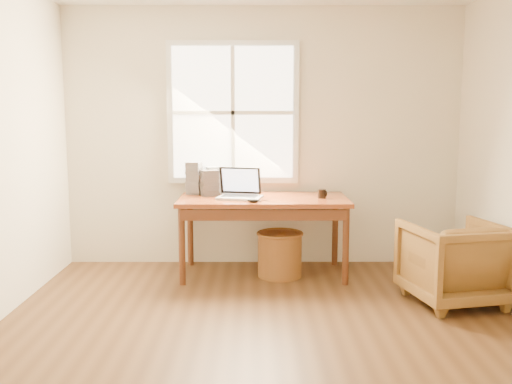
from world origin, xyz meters
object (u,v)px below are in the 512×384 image
wicker_stool (280,255)px  laptop (240,183)px  armchair (454,262)px  coffee_mug (322,194)px  cd_stack_a (213,180)px  desk (263,200)px

wicker_stool → laptop: (-0.38, 0.00, 0.69)m
armchair → wicker_stool: size_ratio=1.80×
armchair → laptop: size_ratio=1.75×
armchair → coffee_mug: coffee_mug is taller
coffee_mug → cd_stack_a: cd_stack_a is taller
laptop → coffee_mug: size_ratio=5.10×
armchair → cd_stack_a: bearing=-40.6°
desk → cd_stack_a: bearing=151.3°
wicker_stool → coffee_mug: (0.40, 0.04, 0.58)m
armchair → coffee_mug: (-1.00, 0.80, 0.45)m
armchair → desk: bearing=-40.5°
laptop → cd_stack_a: bearing=141.3°
armchair → cd_stack_a: 2.38m
laptop → coffee_mug: 0.78m
desk → cd_stack_a: (-0.49, 0.27, 0.16)m
wicker_stool → cd_stack_a: bearing=152.4°
coffee_mug → desk: bearing=-161.2°
laptop → cd_stack_a: size_ratio=1.56×
coffee_mug → cd_stack_a: bearing=-174.0°
laptop → coffee_mug: bearing=15.4°
armchair → cd_stack_a: cd_stack_a is taller
laptop → coffee_mug: laptop is taller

